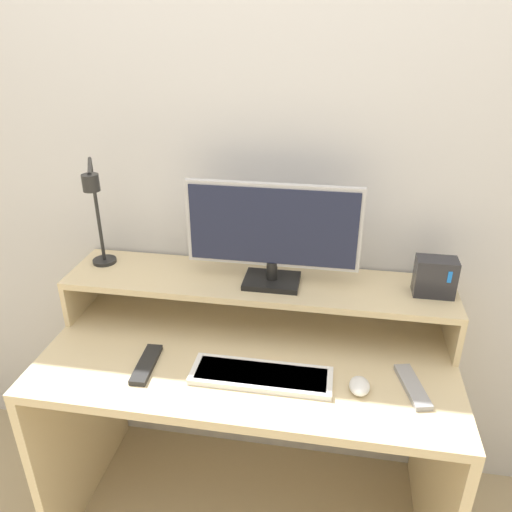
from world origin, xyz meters
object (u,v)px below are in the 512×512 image
(keyboard, at_px, (261,375))
(remote_secondary, at_px, (412,386))
(remote_control, at_px, (146,364))
(desk_lamp, at_px, (96,211))
(router_dock, at_px, (435,277))
(mouse, at_px, (359,386))
(monitor, at_px, (273,232))

(keyboard, distance_m, remote_secondary, 0.44)
(remote_control, bearing_deg, desk_lamp, 132.07)
(desk_lamp, xyz_separation_m, router_dock, (1.08, 0.04, -0.17))
(router_dock, bearing_deg, mouse, -126.08)
(keyboard, height_order, remote_control, keyboard)
(desk_lamp, bearing_deg, router_dock, 2.38)
(mouse, distance_m, remote_control, 0.64)
(monitor, height_order, remote_secondary, monitor)
(desk_lamp, distance_m, remote_secondary, 1.11)
(remote_secondary, bearing_deg, monitor, 150.84)
(keyboard, bearing_deg, monitor, 92.05)
(desk_lamp, relative_size, remote_control, 2.06)
(monitor, xyz_separation_m, keyboard, (0.01, -0.28, -0.34))
(desk_lamp, distance_m, remote_control, 0.52)
(remote_control, distance_m, remote_secondary, 0.79)
(mouse, relative_size, remote_control, 0.42)
(monitor, height_order, router_dock, monitor)
(monitor, bearing_deg, desk_lamp, -176.95)
(desk_lamp, bearing_deg, keyboard, -22.97)
(mouse, bearing_deg, router_dock, 53.92)
(mouse, bearing_deg, remote_control, 179.79)
(keyboard, xyz_separation_m, remote_control, (-0.35, -0.00, -0.00))
(desk_lamp, xyz_separation_m, remote_control, (0.23, -0.25, -0.39))
(mouse, bearing_deg, monitor, 136.04)
(router_dock, relative_size, remote_control, 0.67)
(monitor, relative_size, remote_control, 2.97)
(remote_control, bearing_deg, router_dock, 19.08)
(router_dock, bearing_deg, keyboard, -149.89)
(remote_control, height_order, remote_secondary, same)
(monitor, xyz_separation_m, desk_lamp, (-0.57, -0.03, 0.04))
(router_dock, relative_size, remote_secondary, 0.65)
(keyboard, bearing_deg, router_dock, 30.11)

